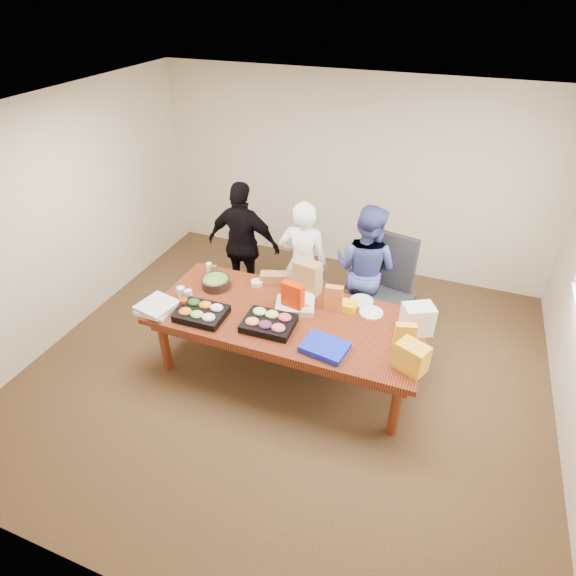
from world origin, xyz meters
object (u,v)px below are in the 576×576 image
at_px(office_chair, 386,296).
at_px(sheet_cake, 295,306).
at_px(conference_table, 287,343).
at_px(person_right, 365,269).
at_px(salad_bowl, 216,283).
at_px(person_center, 303,264).

bearing_deg(office_chair, sheet_cake, -124.83).
bearing_deg(conference_table, person_right, 62.95).
xyz_separation_m(conference_table, salad_bowl, (-0.94, 0.21, 0.43)).
relative_size(conference_table, salad_bowl, 8.63).
xyz_separation_m(conference_table, sheet_cake, (0.04, 0.14, 0.41)).
bearing_deg(salad_bowl, person_center, 43.01).
bearing_deg(office_chair, conference_table, -121.33).
distance_m(person_center, person_right, 0.73).
bearing_deg(person_right, salad_bowl, 44.79).
bearing_deg(person_center, office_chair, 170.24).
xyz_separation_m(office_chair, salad_bowl, (-1.81, -0.70, 0.19)).
relative_size(person_center, salad_bowl, 4.95).
height_order(person_right, salad_bowl, person_right).
xyz_separation_m(conference_table, office_chair, (0.87, 0.91, 0.23)).
height_order(office_chair, salad_bowl, office_chair).
bearing_deg(conference_table, person_center, 99.59).
distance_m(office_chair, person_center, 1.05).
xyz_separation_m(sheet_cake, salad_bowl, (-0.97, 0.07, 0.02)).
height_order(conference_table, sheet_cake, sheet_cake).
distance_m(person_right, salad_bowl, 1.73).
relative_size(conference_table, office_chair, 2.30).
bearing_deg(person_center, conference_table, 91.25).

